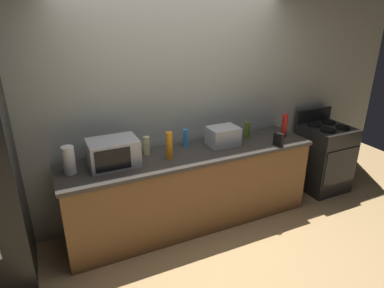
{
  "coord_description": "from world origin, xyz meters",
  "views": [
    {
      "loc": [
        -1.43,
        -2.61,
        2.34
      ],
      "look_at": [
        0.0,
        0.4,
        1.0
      ],
      "focal_mm": 31.26,
      "sensor_mm": 36.0,
      "label": 1
    }
  ],
  "objects_px": {
    "paper_towel_roll": "(69,160)",
    "toaster_oven": "(223,136)",
    "bottle_hot_sauce": "(284,126)",
    "bottle_vinegar": "(147,146)",
    "bottle_olive_oil": "(247,130)",
    "bottle_dish_soap": "(169,145)",
    "stove_range": "(323,157)",
    "cordless_phone": "(279,139)",
    "bottle_spray_cleaner": "(186,138)",
    "microwave": "(113,153)"
  },
  "relations": [
    {
      "from": "paper_towel_roll",
      "to": "toaster_oven",
      "type": "bearing_deg",
      "value": 0.34
    },
    {
      "from": "bottle_hot_sauce",
      "to": "bottle_vinegar",
      "type": "bearing_deg",
      "value": 172.91
    },
    {
      "from": "bottle_olive_oil",
      "to": "bottle_hot_sauce",
      "type": "relative_size",
      "value": 0.69
    },
    {
      "from": "bottle_vinegar",
      "to": "bottle_dish_soap",
      "type": "height_order",
      "value": "bottle_dish_soap"
    },
    {
      "from": "stove_range",
      "to": "bottle_dish_soap",
      "type": "height_order",
      "value": "bottle_dish_soap"
    },
    {
      "from": "cordless_phone",
      "to": "stove_range",
      "type": "bearing_deg",
      "value": -5.36
    },
    {
      "from": "bottle_spray_cleaner",
      "to": "bottle_vinegar",
      "type": "height_order",
      "value": "bottle_spray_cleaner"
    },
    {
      "from": "bottle_olive_oil",
      "to": "bottle_spray_cleaner",
      "type": "relative_size",
      "value": 0.99
    },
    {
      "from": "bottle_hot_sauce",
      "to": "paper_towel_roll",
      "type": "bearing_deg",
      "value": 177.83
    },
    {
      "from": "toaster_oven",
      "to": "bottle_spray_cleaner",
      "type": "bearing_deg",
      "value": 161.62
    },
    {
      "from": "bottle_spray_cleaner",
      "to": "microwave",
      "type": "bearing_deg",
      "value": -170.15
    },
    {
      "from": "toaster_oven",
      "to": "bottle_olive_oil",
      "type": "relative_size",
      "value": 1.71
    },
    {
      "from": "paper_towel_roll",
      "to": "bottle_vinegar",
      "type": "distance_m",
      "value": 0.81
    },
    {
      "from": "stove_range",
      "to": "cordless_phone",
      "type": "xyz_separation_m",
      "value": [
        -1.02,
        -0.24,
        0.51
      ]
    },
    {
      "from": "toaster_oven",
      "to": "bottle_olive_oil",
      "type": "xyz_separation_m",
      "value": [
        0.37,
        0.07,
        -0.01
      ]
    },
    {
      "from": "toaster_oven",
      "to": "paper_towel_roll",
      "type": "relative_size",
      "value": 1.26
    },
    {
      "from": "stove_range",
      "to": "bottle_vinegar",
      "type": "relative_size",
      "value": 5.42
    },
    {
      "from": "paper_towel_roll",
      "to": "bottle_dish_soap",
      "type": "bearing_deg",
      "value": -4.97
    },
    {
      "from": "bottle_hot_sauce",
      "to": "bottle_spray_cleaner",
      "type": "bearing_deg",
      "value": 168.74
    },
    {
      "from": "toaster_oven",
      "to": "bottle_olive_oil",
      "type": "distance_m",
      "value": 0.38
    },
    {
      "from": "stove_range",
      "to": "bottle_dish_soap",
      "type": "xyz_separation_m",
      "value": [
        -2.28,
        -0.03,
        0.58
      ]
    },
    {
      "from": "cordless_phone",
      "to": "bottle_dish_soap",
      "type": "bearing_deg",
      "value": 152.32
    },
    {
      "from": "paper_towel_roll",
      "to": "microwave",
      "type": "bearing_deg",
      "value": -0.3
    },
    {
      "from": "paper_towel_roll",
      "to": "bottle_hot_sauce",
      "type": "xyz_separation_m",
      "value": [
        2.47,
        -0.09,
        0.01
      ]
    },
    {
      "from": "bottle_spray_cleaner",
      "to": "bottle_vinegar",
      "type": "bearing_deg",
      "value": -176.19
    },
    {
      "from": "bottle_olive_oil",
      "to": "bottle_hot_sauce",
      "type": "xyz_separation_m",
      "value": [
        0.42,
        -0.17,
        0.05
      ]
    },
    {
      "from": "toaster_oven",
      "to": "microwave",
      "type": "bearing_deg",
      "value": -179.44
    },
    {
      "from": "stove_range",
      "to": "bottle_vinegar",
      "type": "xyz_separation_m",
      "value": [
        -2.46,
        0.16,
        0.54
      ]
    },
    {
      "from": "toaster_oven",
      "to": "paper_towel_roll",
      "type": "bearing_deg",
      "value": -179.66
    },
    {
      "from": "paper_towel_roll",
      "to": "bottle_vinegar",
      "type": "xyz_separation_m",
      "value": [
        0.8,
        0.11,
        -0.04
      ]
    },
    {
      "from": "paper_towel_roll",
      "to": "bottle_olive_oil",
      "type": "bearing_deg",
      "value": 2.17
    },
    {
      "from": "paper_towel_roll",
      "to": "bottle_dish_soap",
      "type": "xyz_separation_m",
      "value": [
        0.98,
        -0.09,
        0.01
      ]
    },
    {
      "from": "bottle_spray_cleaner",
      "to": "bottle_dish_soap",
      "type": "relative_size",
      "value": 0.7
    },
    {
      "from": "toaster_oven",
      "to": "bottle_dish_soap",
      "type": "distance_m",
      "value": 0.7
    },
    {
      "from": "microwave",
      "to": "bottle_vinegar",
      "type": "bearing_deg",
      "value": 17.01
    },
    {
      "from": "paper_towel_roll",
      "to": "bottle_dish_soap",
      "type": "distance_m",
      "value": 0.98
    },
    {
      "from": "stove_range",
      "to": "microwave",
      "type": "relative_size",
      "value": 2.25
    },
    {
      "from": "cordless_phone",
      "to": "bottle_dish_soap",
      "type": "distance_m",
      "value": 1.27
    },
    {
      "from": "bottle_spray_cleaner",
      "to": "toaster_oven",
      "type": "bearing_deg",
      "value": -18.38
    },
    {
      "from": "bottle_dish_soap",
      "to": "bottle_hot_sauce",
      "type": "relative_size",
      "value": 1.0
    },
    {
      "from": "microwave",
      "to": "cordless_phone",
      "type": "relative_size",
      "value": 3.2
    },
    {
      "from": "paper_towel_roll",
      "to": "bottle_spray_cleaner",
      "type": "height_order",
      "value": "paper_towel_roll"
    },
    {
      "from": "toaster_oven",
      "to": "paper_towel_roll",
      "type": "height_order",
      "value": "paper_towel_roll"
    },
    {
      "from": "cordless_phone",
      "to": "bottle_hot_sauce",
      "type": "distance_m",
      "value": 0.31
    },
    {
      "from": "bottle_spray_cleaner",
      "to": "bottle_hot_sauce",
      "type": "height_order",
      "value": "bottle_hot_sauce"
    },
    {
      "from": "bottle_olive_oil",
      "to": "microwave",
      "type": "bearing_deg",
      "value": -177.21
    },
    {
      "from": "microwave",
      "to": "bottle_olive_oil",
      "type": "bearing_deg",
      "value": 2.79
    },
    {
      "from": "bottle_dish_soap",
      "to": "toaster_oven",
      "type": "bearing_deg",
      "value": 7.79
    },
    {
      "from": "cordless_phone",
      "to": "bottle_dish_soap",
      "type": "xyz_separation_m",
      "value": [
        -1.25,
        0.2,
        0.07
      ]
    },
    {
      "from": "toaster_oven",
      "to": "bottle_spray_cleaner",
      "type": "xyz_separation_m",
      "value": [
        -0.41,
        0.14,
        -0.0
      ]
    }
  ]
}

